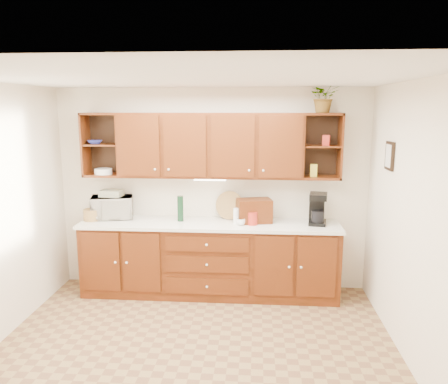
% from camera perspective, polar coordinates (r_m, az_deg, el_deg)
% --- Properties ---
extents(floor, '(4.00, 4.00, 0.00)m').
position_cam_1_polar(floor, '(4.51, -3.97, -20.45)').
color(floor, olive).
rests_on(floor, ground).
extents(ceiling, '(4.00, 4.00, 0.00)m').
position_cam_1_polar(ceiling, '(3.86, -4.49, 14.65)').
color(ceiling, white).
rests_on(ceiling, back_wall).
extents(back_wall, '(4.00, 0.00, 4.00)m').
position_cam_1_polar(back_wall, '(5.69, -1.61, 0.31)').
color(back_wall, '#F0E4CA').
rests_on(back_wall, floor).
extents(right_wall, '(0.00, 3.50, 3.50)m').
position_cam_1_polar(right_wall, '(4.20, 24.00, -4.49)').
color(right_wall, '#F0E4CA').
rests_on(right_wall, floor).
extents(base_cabinets, '(3.20, 0.60, 0.90)m').
position_cam_1_polar(base_cabinets, '(5.62, -1.88, -8.81)').
color(base_cabinets, '#381906').
rests_on(base_cabinets, floor).
extents(countertop, '(3.24, 0.64, 0.04)m').
position_cam_1_polar(countertop, '(5.47, -1.92, -4.21)').
color(countertop, silver).
rests_on(countertop, base_cabinets).
extents(upper_cabinets, '(3.20, 0.33, 0.80)m').
position_cam_1_polar(upper_cabinets, '(5.45, -1.72, 6.13)').
color(upper_cabinets, '#381906').
rests_on(upper_cabinets, back_wall).
extents(undercabinet_light, '(0.40, 0.05, 0.02)m').
position_cam_1_polar(undercabinet_light, '(5.45, -1.85, 1.65)').
color(undercabinet_light, white).
rests_on(undercabinet_light, upper_cabinets).
extents(framed_picture, '(0.03, 0.24, 0.30)m').
position_cam_1_polar(framed_picture, '(4.94, 20.83, 4.43)').
color(framed_picture, black).
rests_on(framed_picture, right_wall).
extents(wicker_basket, '(0.28, 0.28, 0.14)m').
position_cam_1_polar(wicker_basket, '(5.81, -16.84, -2.85)').
color(wicker_basket, '#A17843').
rests_on(wicker_basket, countertop).
extents(microwave, '(0.59, 0.46, 0.29)m').
position_cam_1_polar(microwave, '(5.84, -14.39, -1.92)').
color(microwave, beige).
rests_on(microwave, countertop).
extents(towel_stack, '(0.28, 0.22, 0.08)m').
position_cam_1_polar(towel_stack, '(5.80, -14.48, -0.15)').
color(towel_stack, '#EAC86E').
rests_on(towel_stack, microwave).
extents(wine_bottle, '(0.08, 0.08, 0.32)m').
position_cam_1_polar(wine_bottle, '(5.52, -5.72, -2.17)').
color(wine_bottle, black).
rests_on(wine_bottle, countertop).
extents(woven_tray, '(0.38, 0.18, 0.36)m').
position_cam_1_polar(woven_tray, '(5.64, 0.70, -3.42)').
color(woven_tray, '#A17843').
rests_on(woven_tray, countertop).
extents(bread_box, '(0.47, 0.35, 0.29)m').
position_cam_1_polar(bread_box, '(5.46, 3.94, -2.45)').
color(bread_box, '#381906').
rests_on(bread_box, countertop).
extents(mug_tree, '(0.24, 0.25, 0.29)m').
position_cam_1_polar(mug_tree, '(5.40, 2.55, -3.71)').
color(mug_tree, '#381906').
rests_on(mug_tree, countertop).
extents(canister_red, '(0.12, 0.12, 0.16)m').
position_cam_1_polar(canister_red, '(5.35, 3.75, -3.48)').
color(canister_red, '#AA2418').
rests_on(canister_red, countertop).
extents(canister_white, '(0.10, 0.10, 0.19)m').
position_cam_1_polar(canister_white, '(5.39, 1.66, -3.16)').
color(canister_white, white).
rests_on(canister_white, countertop).
extents(canister_yellow, '(0.11, 0.11, 0.10)m').
position_cam_1_polar(canister_yellow, '(5.44, 5.25, -3.57)').
color(canister_yellow, gold).
rests_on(canister_yellow, countertop).
extents(coffee_maker, '(0.25, 0.30, 0.39)m').
position_cam_1_polar(coffee_maker, '(5.49, 12.13, -2.20)').
color(coffee_maker, black).
rests_on(coffee_maker, countertop).
extents(bowl_stack, '(0.24, 0.24, 0.05)m').
position_cam_1_polar(bowl_stack, '(5.76, -16.52, 6.26)').
color(bowl_stack, '#293398').
rests_on(bowl_stack, upper_cabinets).
extents(plate_stack, '(0.23, 0.23, 0.07)m').
position_cam_1_polar(plate_stack, '(5.76, -15.48, 2.62)').
color(plate_stack, white).
rests_on(plate_stack, upper_cabinets).
extents(pantry_box_yellow, '(0.09, 0.07, 0.15)m').
position_cam_1_polar(pantry_box_yellow, '(5.47, 11.63, 2.79)').
color(pantry_box_yellow, gold).
rests_on(pantry_box_yellow, upper_cabinets).
extents(pantry_box_red, '(0.10, 0.09, 0.13)m').
position_cam_1_polar(pantry_box_red, '(5.44, 13.22, 6.59)').
color(pantry_box_red, '#AA2418').
rests_on(pantry_box_red, upper_cabinets).
extents(potted_plant, '(0.39, 0.36, 0.38)m').
position_cam_1_polar(potted_plant, '(5.41, 12.95, 12.06)').
color(potted_plant, '#999999').
rests_on(potted_plant, upper_cabinets).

